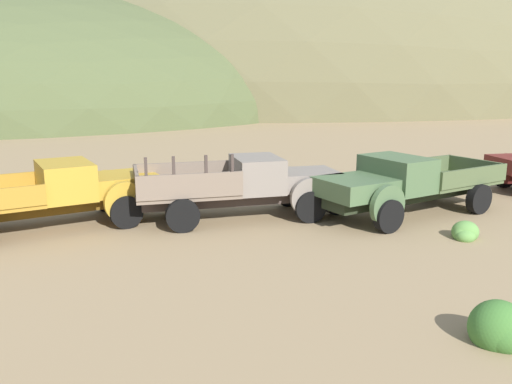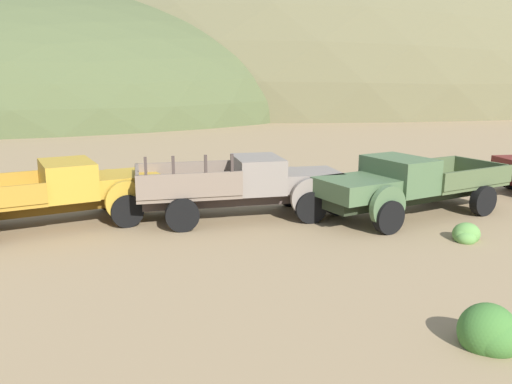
{
  "view_description": "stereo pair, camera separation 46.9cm",
  "coord_description": "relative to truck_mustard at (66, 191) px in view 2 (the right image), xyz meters",
  "views": [
    {
      "loc": [
        7.82,
        -8.74,
        4.32
      ],
      "look_at": [
        10.62,
        5.65,
        1.0
      ],
      "focal_mm": 36.15,
      "sensor_mm": 36.0,
      "label": 1
    },
    {
      "loc": [
        8.28,
        -8.82,
        4.32
      ],
      "look_at": [
        10.62,
        5.65,
        1.0
      ],
      "focal_mm": 36.15,
      "sensor_mm": 36.0,
      "label": 2
    }
  ],
  "objects": [
    {
      "name": "truck_primer_gray",
      "position": [
        5.59,
        -0.09,
        0.0
      ],
      "size": [
        6.37,
        2.66,
        2.16
      ],
      "rotation": [
        0.0,
        0.0,
        0.07
      ],
      "color": "#3D322D",
      "rests_on": "ground"
    },
    {
      "name": "truck_weathered_green",
      "position": [
        10.04,
        -0.84,
        0.0
      ],
      "size": [
        6.82,
        4.25,
        1.89
      ],
      "rotation": [
        0.0,
        0.0,
        3.49
      ],
      "color": "#232B1B",
      "rests_on": "ground"
    },
    {
      "name": "bush_near_barrel",
      "position": [
        8.15,
        -8.52,
        -0.76
      ],
      "size": [
        1.06,
        0.93,
        0.93
      ],
      "color": "#3D702D",
      "rests_on": "ground"
    },
    {
      "name": "bush_front_left",
      "position": [
        1.66,
        3.67,
        -0.74
      ],
      "size": [
        1.31,
        1.13,
        1.03
      ],
      "color": "#5B8E42",
      "rests_on": "ground"
    },
    {
      "name": "hill_distant",
      "position": [
        -17.08,
        52.74,
        -1.0
      ],
      "size": [
        79.59,
        62.05,
        29.47
      ],
      "primitive_type": "ellipsoid",
      "color": "#4C5633",
      "rests_on": "ground"
    },
    {
      "name": "bush_back_edge",
      "position": [
        10.81,
        -3.35,
        -0.85
      ],
      "size": [
        0.76,
        0.77,
        0.61
      ],
      "color": "#5B8E42",
      "rests_on": "ground"
    },
    {
      "name": "truck_mustard",
      "position": [
        0.0,
        0.0,
        0.0
      ],
      "size": [
        6.67,
        4.07,
        1.89
      ],
      "rotation": [
        0.0,
        0.0,
        0.33
      ],
      "color": "#593D12",
      "rests_on": "ground"
    },
    {
      "name": "hill_center",
      "position": [
        25.17,
        70.15,
        -1.0
      ],
      "size": [
        118.76,
        78.82,
        53.92
      ],
      "primitive_type": "ellipsoid",
      "color": "brown",
      "rests_on": "ground"
    }
  ]
}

